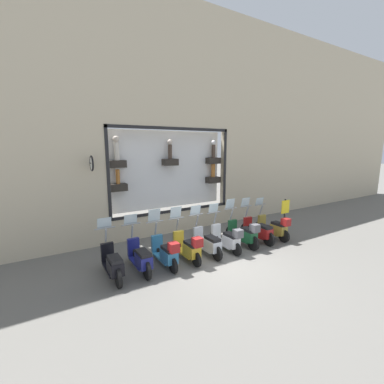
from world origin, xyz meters
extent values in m
plane|color=#66635E|center=(0.00, 0.00, 0.00)|extent=(120.00, 120.00, 0.00)
cube|color=beige|center=(3.60, -10.38, 4.76)|extent=(0.40, 15.24, 9.53)
cube|color=beige|center=(3.60, 0.00, 0.46)|extent=(0.40, 5.53, 0.92)
cube|color=beige|center=(3.60, 0.00, 7.02)|extent=(0.40, 5.53, 5.02)
cube|color=black|center=(3.39, 0.00, 4.45)|extent=(0.04, 5.53, 0.12)
cube|color=black|center=(3.39, 0.00, 0.98)|extent=(0.04, 5.53, 0.12)
cube|color=black|center=(3.39, -2.70, 2.71)|extent=(0.04, 0.12, 3.59)
cube|color=black|center=(3.39, 2.70, 2.71)|extent=(0.04, 0.12, 3.59)
cube|color=white|center=(3.95, 0.00, 2.71)|extent=(0.04, 5.29, 3.35)
cube|color=#28231E|center=(3.73, -2.27, 3.05)|extent=(0.36, 0.65, 0.28)
cylinder|color=#47382D|center=(3.73, -2.27, 3.50)|extent=(0.17, 0.17, 0.60)
sphere|color=white|center=(3.73, -2.27, 3.90)|extent=(0.22, 0.22, 0.22)
cube|color=#28231E|center=(3.73, 0.00, 3.05)|extent=(0.36, 0.65, 0.28)
cylinder|color=#47382D|center=(3.73, 0.00, 3.50)|extent=(0.17, 0.17, 0.61)
sphere|color=beige|center=(3.73, 0.00, 3.91)|extent=(0.22, 0.22, 0.22)
cube|color=#28231E|center=(3.73, 2.27, 3.05)|extent=(0.36, 0.65, 0.28)
cylinder|color=silver|center=(3.73, 2.27, 3.53)|extent=(0.19, 0.19, 0.68)
sphere|color=beige|center=(3.73, 2.27, 4.00)|extent=(0.25, 0.25, 0.25)
cube|color=#28231E|center=(3.73, -2.27, 2.14)|extent=(0.36, 0.65, 0.28)
cylinder|color=#B26B2D|center=(3.73, -2.27, 2.62)|extent=(0.19, 0.19, 0.67)
sphere|color=white|center=(3.73, -2.27, 3.08)|extent=(0.24, 0.24, 0.24)
cube|color=#28231E|center=(3.73, 2.27, 2.14)|extent=(0.36, 0.65, 0.28)
cylinder|color=#B26B2D|center=(3.73, 2.27, 2.56)|extent=(0.16, 0.16, 0.57)
sphere|color=white|center=(3.73, 2.27, 2.95)|extent=(0.20, 0.20, 0.20)
cylinder|color=black|center=(3.23, 3.31, 3.15)|extent=(0.35, 0.05, 0.05)
torus|color=black|center=(3.05, 3.31, 3.15)|extent=(0.54, 0.06, 0.54)
cylinder|color=white|center=(3.05, 3.31, 3.15)|extent=(0.45, 0.03, 0.45)
cylinder|color=black|center=(1.44, -3.16, 0.25)|extent=(0.50, 0.09, 0.50)
cylinder|color=black|center=(0.14, -3.16, 0.25)|extent=(0.50, 0.09, 0.50)
cube|color=olive|center=(0.79, -3.16, 0.24)|extent=(1.02, 0.38, 0.06)
cube|color=olive|center=(0.41, -3.16, 0.45)|extent=(0.61, 0.35, 0.36)
cube|color=black|center=(0.41, -3.16, 0.68)|extent=(0.58, 0.31, 0.10)
cube|color=olive|center=(1.33, -3.16, 0.55)|extent=(0.12, 0.37, 0.56)
cylinder|color=gray|center=(1.40, -3.16, 1.04)|extent=(0.20, 0.06, 0.45)
cylinder|color=gray|center=(1.47, -3.16, 1.26)|extent=(0.04, 0.61, 0.04)
cube|color=silver|center=(1.51, -3.16, 1.41)|extent=(0.08, 0.42, 0.30)
cube|color=maroon|center=(0.09, -3.16, 0.84)|extent=(0.28, 0.28, 0.28)
cylinder|color=black|center=(1.42, -2.35, 0.27)|extent=(0.55, 0.09, 0.55)
cylinder|color=black|center=(0.16, -2.35, 0.27)|extent=(0.55, 0.09, 0.55)
cube|color=maroon|center=(0.79, -2.35, 0.26)|extent=(1.02, 0.38, 0.06)
cube|color=maroon|center=(0.41, -2.35, 0.47)|extent=(0.61, 0.35, 0.36)
cube|color=black|center=(0.41, -2.35, 0.70)|extent=(0.58, 0.31, 0.10)
cube|color=maroon|center=(1.33, -2.35, 0.57)|extent=(0.12, 0.37, 0.56)
cylinder|color=gray|center=(1.40, -2.35, 1.06)|extent=(0.20, 0.06, 0.45)
cylinder|color=gray|center=(1.47, -2.35, 1.28)|extent=(0.04, 0.61, 0.04)
cube|color=silver|center=(1.51, -2.35, 1.46)|extent=(0.09, 0.42, 0.36)
cylinder|color=black|center=(1.42, -1.54, 0.28)|extent=(0.55, 0.09, 0.55)
cylinder|color=black|center=(0.16, -1.54, 0.28)|extent=(0.55, 0.09, 0.55)
cube|color=#19512D|center=(0.79, -1.54, 0.26)|extent=(1.02, 0.39, 0.06)
cube|color=#19512D|center=(0.41, -1.54, 0.47)|extent=(0.61, 0.35, 0.36)
cube|color=black|center=(0.41, -1.54, 0.70)|extent=(0.58, 0.31, 0.10)
cube|color=#19512D|center=(1.33, -1.54, 0.57)|extent=(0.12, 0.37, 0.56)
cylinder|color=gray|center=(1.40, -1.54, 1.07)|extent=(0.20, 0.06, 0.45)
cylinder|color=gray|center=(1.47, -1.54, 1.28)|extent=(0.04, 0.60, 0.04)
cube|color=silver|center=(1.51, -1.54, 1.48)|extent=(0.10, 0.42, 0.39)
cube|color=#4C4C51|center=(0.10, -1.54, 0.86)|extent=(0.28, 0.28, 0.28)
cylinder|color=black|center=(1.46, -0.73, 0.22)|extent=(0.45, 0.09, 0.45)
cylinder|color=black|center=(0.12, -0.73, 0.22)|extent=(0.45, 0.09, 0.45)
cube|color=silver|center=(0.79, -0.73, 0.21)|extent=(1.02, 0.39, 0.06)
cube|color=silver|center=(0.41, -0.73, 0.42)|extent=(0.61, 0.35, 0.36)
cube|color=black|center=(0.41, -0.73, 0.65)|extent=(0.58, 0.31, 0.10)
cube|color=silver|center=(1.33, -0.73, 0.52)|extent=(0.12, 0.37, 0.56)
cylinder|color=gray|center=(1.40, -0.73, 1.02)|extent=(0.20, 0.06, 0.45)
cylinder|color=gray|center=(1.47, -0.73, 1.23)|extent=(0.04, 0.60, 0.04)
cube|color=silver|center=(1.51, -0.73, 1.41)|extent=(0.09, 0.42, 0.35)
cube|color=#4C4C51|center=(0.07, -0.73, 0.81)|extent=(0.28, 0.28, 0.28)
cylinder|color=black|center=(1.44, 0.08, 0.25)|extent=(0.50, 0.09, 0.50)
cylinder|color=black|center=(0.14, 0.08, 0.25)|extent=(0.50, 0.09, 0.50)
cube|color=#B7BCC6|center=(0.79, 0.08, 0.24)|extent=(1.02, 0.39, 0.06)
cube|color=#B7BCC6|center=(0.41, 0.08, 0.45)|extent=(0.61, 0.35, 0.36)
cube|color=black|center=(0.41, 0.08, 0.68)|extent=(0.58, 0.31, 0.10)
cube|color=#B7BCC6|center=(1.33, 0.08, 0.55)|extent=(0.12, 0.37, 0.56)
cylinder|color=gray|center=(1.40, 0.08, 1.04)|extent=(0.20, 0.06, 0.45)
cylinder|color=gray|center=(1.47, 0.08, 1.25)|extent=(0.04, 0.61, 0.04)
cube|color=silver|center=(1.51, 0.08, 1.43)|extent=(0.09, 0.42, 0.34)
cylinder|color=black|center=(1.45, 0.89, 0.23)|extent=(0.46, 0.09, 0.46)
cylinder|color=black|center=(0.12, 0.89, 0.23)|extent=(0.46, 0.09, 0.46)
cube|color=gold|center=(0.79, 0.89, 0.22)|extent=(1.02, 0.38, 0.06)
cube|color=gold|center=(0.41, 0.89, 0.43)|extent=(0.61, 0.35, 0.36)
cube|color=black|center=(0.41, 0.89, 0.66)|extent=(0.58, 0.31, 0.10)
cube|color=gold|center=(1.33, 0.89, 0.53)|extent=(0.12, 0.37, 0.56)
cylinder|color=gray|center=(1.40, 0.89, 1.02)|extent=(0.20, 0.06, 0.45)
cylinder|color=gray|center=(1.47, 0.89, 1.24)|extent=(0.04, 0.60, 0.04)
cube|color=silver|center=(1.51, 0.89, 1.45)|extent=(0.10, 0.42, 0.41)
cube|color=maroon|center=(0.08, 0.89, 0.82)|extent=(0.28, 0.28, 0.28)
cylinder|color=black|center=(1.45, 1.70, 0.23)|extent=(0.46, 0.09, 0.46)
cylinder|color=black|center=(0.12, 1.70, 0.23)|extent=(0.46, 0.09, 0.46)
cube|color=teal|center=(0.79, 1.70, 0.22)|extent=(1.02, 0.38, 0.06)
cube|color=teal|center=(0.41, 1.70, 0.43)|extent=(0.61, 0.35, 0.36)
cube|color=black|center=(0.41, 1.70, 0.66)|extent=(0.58, 0.31, 0.10)
cube|color=teal|center=(1.33, 1.70, 0.53)|extent=(0.12, 0.37, 0.56)
cylinder|color=gray|center=(1.40, 1.70, 1.02)|extent=(0.20, 0.06, 0.45)
cylinder|color=gray|center=(1.47, 1.70, 1.24)|extent=(0.04, 0.61, 0.04)
cube|color=silver|center=(1.51, 1.70, 1.46)|extent=(0.11, 0.42, 0.43)
cube|color=maroon|center=(0.08, 1.70, 0.82)|extent=(0.28, 0.28, 0.28)
cylinder|color=black|center=(1.42, 2.51, 0.27)|extent=(0.55, 0.09, 0.55)
cylinder|color=black|center=(0.16, 2.51, 0.27)|extent=(0.55, 0.09, 0.55)
cube|color=navy|center=(0.79, 2.51, 0.26)|extent=(1.02, 0.38, 0.06)
cube|color=navy|center=(0.41, 2.51, 0.47)|extent=(0.61, 0.35, 0.36)
cube|color=black|center=(0.41, 2.51, 0.70)|extent=(0.58, 0.31, 0.10)
cube|color=navy|center=(1.33, 2.51, 0.57)|extent=(0.12, 0.37, 0.56)
cylinder|color=gray|center=(1.40, 2.51, 1.06)|extent=(0.20, 0.06, 0.45)
cylinder|color=gray|center=(1.47, 2.51, 1.28)|extent=(0.04, 0.61, 0.04)
cube|color=silver|center=(1.51, 2.51, 1.44)|extent=(0.08, 0.42, 0.31)
cylinder|color=black|center=(1.41, 3.32, 0.28)|extent=(0.56, 0.09, 0.56)
cylinder|color=black|center=(0.16, 3.32, 0.28)|extent=(0.56, 0.09, 0.56)
cube|color=black|center=(0.79, 3.32, 0.26)|extent=(1.02, 0.38, 0.06)
cube|color=black|center=(0.41, 3.32, 0.47)|extent=(0.61, 0.35, 0.36)
cube|color=black|center=(0.41, 3.32, 0.70)|extent=(0.58, 0.31, 0.10)
cube|color=black|center=(1.33, 3.32, 0.57)|extent=(0.12, 0.37, 0.56)
cylinder|color=gray|center=(1.40, 3.32, 1.07)|extent=(0.20, 0.06, 0.45)
cylinder|color=gray|center=(1.47, 3.32, 1.28)|extent=(0.04, 0.61, 0.04)
cube|color=silver|center=(1.51, 3.32, 1.44)|extent=(0.08, 0.42, 0.32)
cylinder|color=#232326|center=(0.68, -3.79, 0.01)|extent=(0.36, 0.36, 0.02)
cylinder|color=#232326|center=(0.68, -3.79, 0.79)|extent=(0.07, 0.07, 1.58)
cube|color=yellow|center=(0.66, -3.79, 1.25)|extent=(0.03, 0.45, 0.55)
camera|label=1|loc=(-6.28, 4.85, 3.72)|focal=24.00mm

